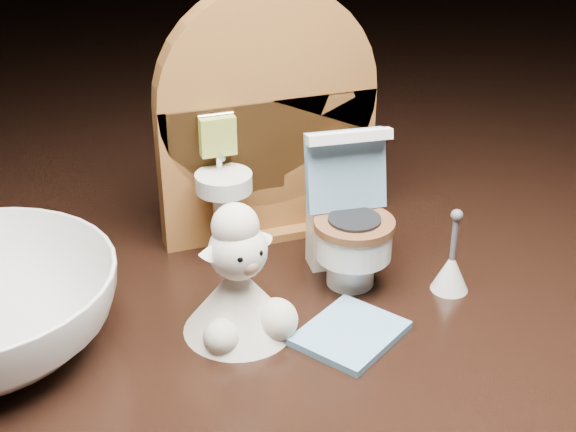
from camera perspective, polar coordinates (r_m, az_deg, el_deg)
backdrop_panel at (r=0.47m, az=-1.50°, el=6.11°), size 0.13×0.05×0.15m
toy_toilet at (r=0.43m, az=4.26°, el=-0.70°), size 0.05×0.06×0.09m
bath_mat at (r=0.40m, az=4.45°, el=-8.33°), size 0.06×0.06×0.00m
toilet_brush at (r=0.44m, az=11.52°, el=-3.71°), size 0.02×0.02×0.05m
plush_lamb at (r=0.39m, az=-3.47°, el=-5.17°), size 0.06×0.06×0.07m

